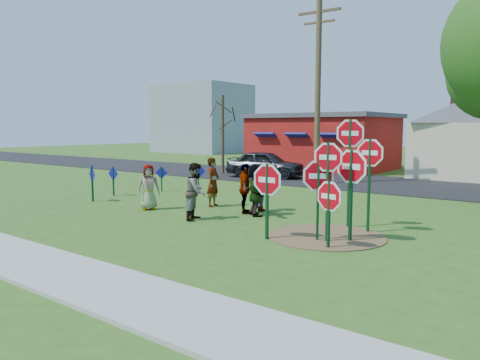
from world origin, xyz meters
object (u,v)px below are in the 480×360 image
object	(u,v)px
person_a	(148,187)
suv	(265,164)
stop_sign_d	(370,161)
stop_sign_b	(350,145)
stop_sign_a	(267,185)
utility_pole	(318,89)
person_b	(213,182)
stop_sign_c	(328,169)

from	to	relation	value
person_a	suv	world-z (taller)	person_a
stop_sign_d	person_a	xyz separation A→B (m)	(-7.69, -1.27, -1.19)
stop_sign_b	suv	bearing A→B (deg)	122.43
stop_sign_a	utility_pole	size ratio (longest dim) A/B	0.23
stop_sign_b	utility_pole	xyz separation A→B (m)	(-5.84, 8.89, 2.48)
stop_sign_a	stop_sign_d	distance (m)	3.05
person_b	stop_sign_d	bearing A→B (deg)	-109.83
stop_sign_c	person_b	world-z (taller)	stop_sign_c
stop_sign_c	utility_pole	world-z (taller)	utility_pole
utility_pole	person_b	bearing A→B (deg)	-88.24
stop_sign_b	stop_sign_d	xyz separation A→B (m)	(0.73, -0.27, -0.43)
person_b	stop_sign_b	bearing A→B (deg)	-107.80
person_b	utility_pole	size ratio (longest dim) A/B	0.20
stop_sign_b	utility_pole	bearing A→B (deg)	111.14
stop_sign_b	person_a	distance (m)	7.32
stop_sign_a	stop_sign_d	world-z (taller)	stop_sign_d
suv	utility_pole	bearing A→B (deg)	-116.25
stop_sign_b	stop_sign_d	distance (m)	0.89
stop_sign_c	utility_pole	size ratio (longest dim) A/B	0.29
stop_sign_b	stop_sign_c	bearing A→B (deg)	-93.12
suv	utility_pole	world-z (taller)	utility_pole
person_a	suv	xyz separation A→B (m)	(-2.73, 11.38, 0.00)
person_a	utility_pole	xyz separation A→B (m)	(1.13, 10.43, 4.10)
stop_sign_a	stop_sign_d	bearing A→B (deg)	50.59
stop_sign_a	stop_sign_b	world-z (taller)	stop_sign_b
stop_sign_c	utility_pole	bearing A→B (deg)	111.60
stop_sign_b	utility_pole	size ratio (longest dim) A/B	0.36
stop_sign_d	person_b	bearing A→B (deg)	175.25
stop_sign_c	suv	bearing A→B (deg)	122.36
stop_sign_c	person_a	distance (m)	7.37
utility_pole	stop_sign_a	bearing A→B (deg)	-67.60
stop_sign_c	stop_sign_a	bearing A→B (deg)	-161.62
stop_sign_b	person_a	size ratio (longest dim) A/B	2.04
stop_sign_a	stop_sign_c	world-z (taller)	stop_sign_c
person_b	suv	world-z (taller)	person_b
person_a	suv	size ratio (longest dim) A/B	0.36
person_b	suv	size ratio (longest dim) A/B	0.40
stop_sign_b	suv	distance (m)	13.90
person_a	stop_sign_a	bearing A→B (deg)	-62.45
stop_sign_d	person_b	size ratio (longest dim) A/B	1.52
stop_sign_b	stop_sign_c	xyz separation A→B (m)	(0.31, -1.98, -0.54)
stop_sign_b	person_b	distance (m)	5.79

